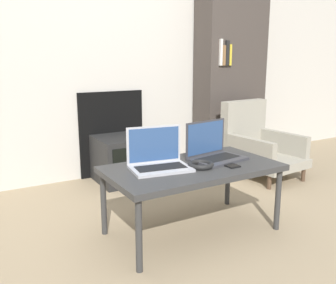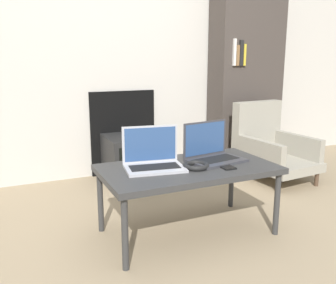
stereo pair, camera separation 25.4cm
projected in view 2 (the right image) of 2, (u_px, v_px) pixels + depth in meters
ground_plane at (220, 262)px, 2.04m from camera, size 14.00×14.00×0.00m
wall_back at (116, 36)px, 3.40m from camera, size 7.00×0.08×2.60m
table at (188, 172)px, 2.31m from camera, size 1.07×0.58×0.44m
laptop_left at (153, 159)px, 2.26m from camera, size 0.38×0.29×0.25m
laptop_right at (212, 152)px, 2.43m from camera, size 0.38×0.29×0.25m
headphones at (196, 166)px, 2.26m from camera, size 0.16×0.16×0.03m
phone at (225, 166)px, 2.28m from camera, size 0.07×0.14×0.01m
tv at (132, 158)px, 3.39m from camera, size 0.46×0.47×0.41m
armchair at (269, 146)px, 3.46m from camera, size 0.57×0.71×0.69m
bookshelf at (246, 74)px, 3.82m from camera, size 0.73×0.32×1.85m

